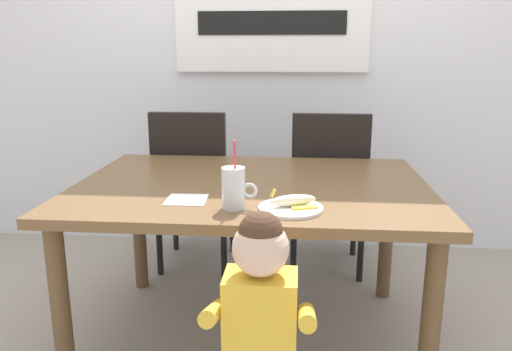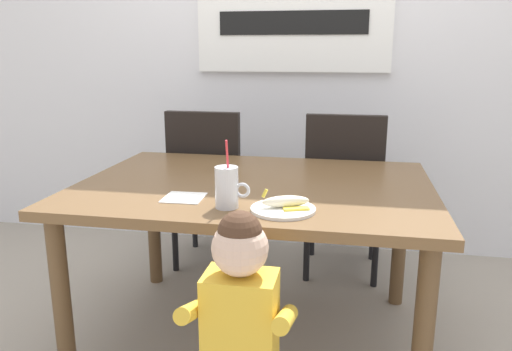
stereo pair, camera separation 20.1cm
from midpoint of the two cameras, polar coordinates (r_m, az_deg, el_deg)
ground_plane at (r=2.43m, az=2.33°, el=-17.90°), size 24.00×24.00×0.00m
back_wall at (r=3.30m, az=5.99°, el=16.85°), size 6.40×0.17×2.90m
dining_table at (r=2.16m, az=2.50°, el=-3.04°), size 1.49×1.08×0.74m
dining_chair_left at (r=2.95m, az=-3.40°, el=-0.58°), size 0.44×0.44×0.96m
dining_chair_right at (r=2.87m, az=11.96°, el=-1.25°), size 0.44×0.44×0.96m
toddler_standing at (r=1.56m, az=2.02°, el=-15.12°), size 0.33×0.24×0.84m
milk_cup at (r=1.78m, az=-0.10°, el=-1.67°), size 0.13×0.08×0.25m
snack_plate at (r=1.77m, az=6.37°, el=-3.90°), size 0.23×0.23×0.01m
peeled_banana at (r=1.77m, az=6.74°, el=-3.05°), size 0.18×0.13×0.07m
paper_napkin at (r=1.92m, az=-5.28°, el=-2.58°), size 0.16×0.16×0.00m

